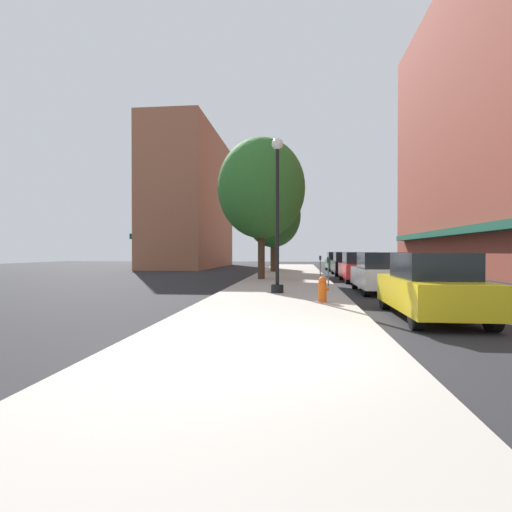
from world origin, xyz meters
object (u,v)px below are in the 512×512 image
object	(u,v)px
car_green	(337,262)
car_black	(346,264)
tree_near	(273,216)
car_yellow	(431,287)
car_red	(358,267)
lamppost	(277,212)
parking_meter_far	(328,268)
tree_mid	(261,188)
fire_hydrant	(322,289)
parking_meter_near	(320,263)
car_white	(380,273)

from	to	relation	value
car_green	car_black	bearing A→B (deg)	-90.58
tree_near	car_yellow	world-z (taller)	tree_near
car_green	car_red	bearing A→B (deg)	-90.58
lamppost	parking_meter_far	size ratio (longest dim) A/B	4.50
car_yellow	car_green	world-z (taller)	same
tree_mid	lamppost	bearing A→B (deg)	-80.24
car_red	car_black	world-z (taller)	same
fire_hydrant	parking_meter_far	bearing A→B (deg)	84.31
car_yellow	car_black	xyz separation A→B (m)	(0.00, 18.93, 0.00)
tree_mid	car_green	distance (m)	14.89
fire_hydrant	parking_meter_near	size ratio (longest dim) A/B	0.60
fire_hydrant	car_green	distance (m)	23.78
parking_meter_near	car_black	bearing A→B (deg)	59.01
fire_hydrant	car_yellow	bearing A→B (deg)	-40.92
car_yellow	tree_near	bearing A→B (deg)	106.16
car_white	lamppost	bearing A→B (deg)	-159.21
lamppost	parking_meter_far	distance (m)	4.59
parking_meter_near	parking_meter_far	size ratio (longest dim) A/B	1.00
parking_meter_near	parking_meter_far	world-z (taller)	same
car_white	car_red	size ratio (longest dim) A/B	1.00
tree_mid	car_black	size ratio (longest dim) A/B	1.88
parking_meter_near	parking_meter_far	xyz separation A→B (m)	(0.00, -7.35, 0.00)
lamppost	car_white	bearing A→B (deg)	21.17
car_yellow	car_black	world-z (taller)	same
lamppost	fire_hydrant	size ratio (longest dim) A/B	7.47
car_red	car_white	bearing A→B (deg)	-91.48
parking_meter_near	car_yellow	bearing A→B (deg)	-82.91
parking_meter_far	car_white	xyz separation A→B (m)	(1.95, -1.77, -0.14)
car_black	car_white	bearing A→B (deg)	-91.96
parking_meter_far	car_green	xyz separation A→B (m)	(1.95, 17.52, -0.14)
car_black	car_green	bearing A→B (deg)	88.04
tree_mid	car_black	world-z (taller)	tree_mid
car_yellow	car_white	xyz separation A→B (m)	(0.00, 6.57, 0.00)
tree_near	lamppost	bearing A→B (deg)	-85.74
car_red	car_green	world-z (taller)	same
parking_meter_near	tree_mid	world-z (taller)	tree_mid
tree_near	car_yellow	bearing A→B (deg)	-76.07
fire_hydrant	car_yellow	world-z (taller)	car_yellow
parking_meter_near	car_red	bearing A→B (deg)	-57.37
fire_hydrant	car_green	size ratio (longest dim) A/B	0.18
lamppost	tree_near	size ratio (longest dim) A/B	0.85
car_green	car_white	bearing A→B (deg)	-90.58
parking_meter_far	tree_mid	size ratio (longest dim) A/B	0.16
fire_hydrant	parking_meter_far	xyz separation A→B (m)	(0.61, 6.12, 0.43)
car_red	parking_meter_near	bearing A→B (deg)	121.15
tree_mid	car_red	world-z (taller)	tree_mid
fire_hydrant	lamppost	bearing A→B (deg)	119.47
car_yellow	fire_hydrant	bearing A→B (deg)	141.31
lamppost	car_red	bearing A→B (deg)	61.77
fire_hydrant	car_black	bearing A→B (deg)	81.29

